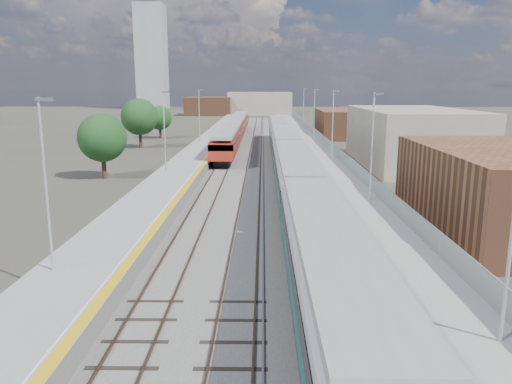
{
  "coord_description": "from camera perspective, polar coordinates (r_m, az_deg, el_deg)",
  "views": [
    {
      "loc": [
        -0.97,
        -12.63,
        8.96
      ],
      "look_at": [
        -1.42,
        19.08,
        2.2
      ],
      "focal_mm": 35.0,
      "sensor_mm": 36.0,
      "label": 1
    }
  ],
  "objects": [
    {
      "name": "tree_d",
      "position": [
        85.62,
        18.57,
        7.88
      ],
      "size": [
        4.32,
        4.32,
        5.85
      ],
      "color": "#382619",
      "rests_on": "ground"
    },
    {
      "name": "green_train",
      "position": [
        48.64,
        3.72,
        4.1
      ],
      "size": [
        2.92,
        81.39,
        3.22
      ],
      "color": "black",
      "rests_on": "ground"
    },
    {
      "name": "tree_c",
      "position": [
        88.77,
        -10.94,
        8.32
      ],
      "size": [
        4.16,
        4.16,
        5.63
      ],
      "color": "#382619",
      "rests_on": "ground"
    },
    {
      "name": "ground",
      "position": [
        63.27,
        1.68,
        3.88
      ],
      "size": [
        320.0,
        320.0,
        0.0
      ],
      "primitive_type": "plane",
      "color": "#47443A",
      "rests_on": "ground"
    },
    {
      "name": "ballast_bed",
      "position": [
        65.75,
        -0.32,
        4.22
      ],
      "size": [
        10.5,
        155.0,
        0.06
      ],
      "primitive_type": "cube",
      "color": "#565451",
      "rests_on": "ground"
    },
    {
      "name": "red_train",
      "position": [
        81.4,
        -2.4,
        7.16
      ],
      "size": [
        2.77,
        56.19,
        3.5
      ],
      "color": "black",
      "rests_on": "ground"
    },
    {
      "name": "tree_a",
      "position": [
        50.98,
        -17.18,
        5.94
      ],
      "size": [
        4.71,
        4.71,
        6.39
      ],
      "color": "#382619",
      "rests_on": "ground"
    },
    {
      "name": "platform_left",
      "position": [
        66.16,
        -6.23,
        4.63
      ],
      "size": [
        4.3,
        155.0,
        8.52
      ],
      "color": "slate",
      "rests_on": "ground"
    },
    {
      "name": "buildings",
      "position": [
        152.21,
        -5.8,
        12.63
      ],
      "size": [
        72.0,
        185.5,
        40.0
      ],
      "color": "brown",
      "rests_on": "ground"
    },
    {
      "name": "platform_right",
      "position": [
        65.96,
        6.26,
        4.62
      ],
      "size": [
        4.7,
        155.0,
        8.52
      ],
      "color": "slate",
      "rests_on": "ground"
    },
    {
      "name": "tracks",
      "position": [
        67.39,
        0.22,
        4.48
      ],
      "size": [
        8.96,
        160.0,
        0.17
      ],
      "color": "#4C3323",
      "rests_on": "ground"
    },
    {
      "name": "tree_b",
      "position": [
        75.33,
        -13.18,
        8.35
      ],
      "size": [
        5.31,
        5.31,
        7.2
      ],
      "color": "#382619",
      "rests_on": "ground"
    }
  ]
}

